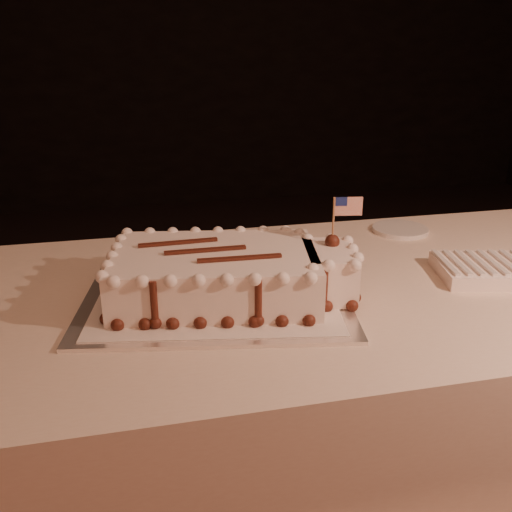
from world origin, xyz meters
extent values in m
cube|color=black|center=(0.00, 4.03, 1.40)|extent=(6.00, 0.05, 2.80)
cube|color=beige|center=(0.00, 0.60, 0.38)|extent=(2.40, 0.80, 0.75)
cube|color=white|center=(-0.20, 0.57, 0.75)|extent=(0.57, 0.47, 0.01)
cube|color=silver|center=(-0.20, 0.57, 0.76)|extent=(0.51, 0.42, 0.00)
cube|color=white|center=(-0.20, 0.57, 0.81)|extent=(0.43, 0.32, 0.09)
cube|color=white|center=(0.02, 0.53, 0.81)|extent=(0.12, 0.16, 0.09)
sphere|color=#542115|center=(-0.39, 0.47, 0.77)|extent=(0.02, 0.02, 0.02)
sphere|color=#542115|center=(-0.34, 0.46, 0.77)|extent=(0.02, 0.02, 0.02)
sphere|color=#542115|center=(-0.30, 0.46, 0.77)|extent=(0.02, 0.02, 0.02)
sphere|color=#542115|center=(-0.25, 0.45, 0.77)|extent=(0.02, 0.02, 0.02)
sphere|color=#542115|center=(-0.20, 0.44, 0.77)|extent=(0.02, 0.02, 0.02)
sphere|color=#542115|center=(-0.15, 0.43, 0.77)|extent=(0.02, 0.02, 0.02)
sphere|color=#542115|center=(-0.11, 0.42, 0.77)|extent=(0.02, 0.02, 0.02)
sphere|color=#542115|center=(-0.06, 0.41, 0.77)|extent=(0.02, 0.02, 0.02)
sphere|color=#542115|center=(-0.04, 0.45, 0.77)|extent=(0.02, 0.02, 0.02)
sphere|color=#542115|center=(-0.01, 0.46, 0.77)|extent=(0.02, 0.02, 0.02)
sphere|color=#542115|center=(0.04, 0.45, 0.77)|extent=(0.02, 0.02, 0.02)
sphere|color=#542115|center=(0.05, 0.48, 0.77)|extent=(0.02, 0.02, 0.02)
sphere|color=#542115|center=(0.06, 0.53, 0.77)|extent=(0.02, 0.02, 0.02)
sphere|color=#542115|center=(0.07, 0.58, 0.77)|extent=(0.02, 0.02, 0.02)
sphere|color=#542115|center=(0.04, 0.60, 0.77)|extent=(0.02, 0.02, 0.02)
sphere|color=#542115|center=(0.00, 0.61, 0.77)|extent=(0.02, 0.02, 0.02)
sphere|color=#542115|center=(-0.01, 0.64, 0.77)|extent=(0.02, 0.02, 0.02)
sphere|color=#542115|center=(-0.03, 0.67, 0.77)|extent=(0.02, 0.02, 0.02)
sphere|color=#542115|center=(-0.08, 0.68, 0.77)|extent=(0.02, 0.02, 0.02)
sphere|color=#542115|center=(-0.13, 0.69, 0.77)|extent=(0.02, 0.02, 0.02)
sphere|color=#542115|center=(-0.17, 0.69, 0.77)|extent=(0.02, 0.02, 0.02)
sphere|color=#542115|center=(-0.22, 0.70, 0.77)|extent=(0.02, 0.02, 0.02)
sphere|color=#542115|center=(-0.27, 0.71, 0.77)|extent=(0.02, 0.02, 0.02)
sphere|color=#542115|center=(-0.31, 0.72, 0.77)|extent=(0.02, 0.02, 0.02)
sphere|color=#542115|center=(-0.36, 0.73, 0.77)|extent=(0.02, 0.02, 0.02)
sphere|color=#542115|center=(-0.37, 0.69, 0.77)|extent=(0.02, 0.02, 0.02)
sphere|color=#542115|center=(-0.38, 0.64, 0.77)|extent=(0.02, 0.02, 0.02)
sphere|color=#542115|center=(-0.39, 0.59, 0.77)|extent=(0.02, 0.02, 0.02)
sphere|color=#542115|center=(-0.40, 0.55, 0.77)|extent=(0.02, 0.02, 0.02)
sphere|color=#542115|center=(-0.41, 0.50, 0.77)|extent=(0.02, 0.02, 0.02)
sphere|color=white|center=(-0.39, 0.47, 0.85)|extent=(0.02, 0.02, 0.02)
sphere|color=white|center=(-0.34, 0.46, 0.85)|extent=(0.02, 0.02, 0.02)
sphere|color=white|center=(-0.30, 0.46, 0.85)|extent=(0.02, 0.02, 0.02)
sphere|color=white|center=(-0.25, 0.45, 0.85)|extent=(0.02, 0.02, 0.02)
sphere|color=white|center=(-0.20, 0.44, 0.85)|extent=(0.02, 0.02, 0.02)
sphere|color=white|center=(-0.15, 0.43, 0.85)|extent=(0.02, 0.02, 0.02)
sphere|color=white|center=(-0.11, 0.42, 0.85)|extent=(0.02, 0.02, 0.02)
sphere|color=white|center=(-0.06, 0.41, 0.85)|extent=(0.02, 0.02, 0.02)
sphere|color=white|center=(-0.04, 0.45, 0.85)|extent=(0.02, 0.02, 0.02)
sphere|color=white|center=(-0.01, 0.46, 0.85)|extent=(0.02, 0.02, 0.02)
sphere|color=white|center=(0.04, 0.45, 0.85)|extent=(0.02, 0.02, 0.02)
sphere|color=white|center=(0.05, 0.48, 0.85)|extent=(0.02, 0.02, 0.02)
sphere|color=white|center=(0.06, 0.53, 0.85)|extent=(0.02, 0.02, 0.02)
sphere|color=white|center=(0.07, 0.58, 0.85)|extent=(0.02, 0.02, 0.02)
sphere|color=white|center=(0.04, 0.60, 0.85)|extent=(0.02, 0.02, 0.02)
sphere|color=white|center=(0.00, 0.61, 0.85)|extent=(0.02, 0.02, 0.02)
sphere|color=white|center=(-0.01, 0.64, 0.85)|extent=(0.02, 0.02, 0.02)
sphere|color=white|center=(-0.03, 0.67, 0.85)|extent=(0.02, 0.02, 0.02)
sphere|color=white|center=(-0.08, 0.68, 0.85)|extent=(0.02, 0.02, 0.02)
sphere|color=white|center=(-0.13, 0.69, 0.85)|extent=(0.02, 0.02, 0.02)
sphere|color=white|center=(-0.17, 0.69, 0.85)|extent=(0.02, 0.02, 0.02)
sphere|color=white|center=(-0.22, 0.70, 0.85)|extent=(0.02, 0.02, 0.02)
sphere|color=white|center=(-0.27, 0.71, 0.85)|extent=(0.02, 0.02, 0.02)
sphere|color=white|center=(-0.31, 0.72, 0.85)|extent=(0.02, 0.02, 0.02)
sphere|color=white|center=(-0.36, 0.73, 0.85)|extent=(0.02, 0.02, 0.02)
sphere|color=white|center=(-0.37, 0.69, 0.85)|extent=(0.02, 0.02, 0.02)
sphere|color=white|center=(-0.38, 0.64, 0.85)|extent=(0.02, 0.02, 0.02)
sphere|color=white|center=(-0.39, 0.59, 0.85)|extent=(0.02, 0.02, 0.02)
sphere|color=white|center=(-0.40, 0.55, 0.85)|extent=(0.02, 0.02, 0.02)
sphere|color=white|center=(-0.41, 0.50, 0.85)|extent=(0.02, 0.02, 0.02)
cylinder|color=#542115|center=(-0.32, 0.46, 0.81)|extent=(0.01, 0.01, 0.08)
sphere|color=#542115|center=(-0.32, 0.46, 0.77)|extent=(0.02, 0.02, 0.02)
cylinder|color=#542115|center=(-0.15, 0.43, 0.81)|extent=(0.01, 0.01, 0.08)
sphere|color=#542115|center=(-0.15, 0.43, 0.77)|extent=(0.02, 0.02, 0.02)
cylinder|color=#542115|center=(-0.02, 0.46, 0.81)|extent=(0.01, 0.01, 0.08)
sphere|color=#542115|center=(-0.02, 0.46, 0.77)|extent=(0.02, 0.02, 0.02)
cylinder|color=#542115|center=(0.07, 0.56, 0.81)|extent=(0.01, 0.01, 0.08)
sphere|color=#542115|center=(0.07, 0.56, 0.77)|extent=(0.02, 0.02, 0.02)
cylinder|color=#542115|center=(-0.01, 0.66, 0.81)|extent=(0.01, 0.01, 0.08)
sphere|color=#542115|center=(-0.01, 0.66, 0.77)|extent=(0.02, 0.02, 0.02)
cylinder|color=#542115|center=(-0.18, 0.70, 0.81)|extent=(0.01, 0.01, 0.08)
sphere|color=#542115|center=(-0.18, 0.70, 0.77)|extent=(0.02, 0.02, 0.02)
cylinder|color=#542115|center=(-0.36, 0.73, 0.81)|extent=(0.01, 0.01, 0.08)
sphere|color=#542115|center=(-0.36, 0.73, 0.77)|extent=(0.02, 0.02, 0.02)
cylinder|color=#542115|center=(-0.40, 0.56, 0.81)|extent=(0.01, 0.01, 0.08)
sphere|color=#542115|center=(-0.40, 0.56, 0.77)|extent=(0.02, 0.02, 0.02)
cube|color=#542115|center=(-0.26, 0.63, 0.86)|extent=(0.16, 0.02, 0.01)
cube|color=#542115|center=(-0.22, 0.57, 0.86)|extent=(0.16, 0.01, 0.01)
cube|color=#542115|center=(-0.16, 0.52, 0.86)|extent=(0.16, 0.02, 0.01)
sphere|color=#542115|center=(0.03, 0.56, 0.86)|extent=(0.03, 0.03, 0.03)
cylinder|color=#BE7E51|center=(0.03, 0.56, 0.89)|extent=(0.00, 0.00, 0.11)
cube|color=red|center=(0.06, 0.55, 0.93)|extent=(0.05, 0.01, 0.04)
cube|color=navy|center=(0.04, 0.55, 0.94)|extent=(0.02, 0.01, 0.02)
cube|color=white|center=(0.40, 0.55, 0.77)|extent=(0.25, 0.21, 0.03)
cube|color=silver|center=(0.30, 0.57, 0.78)|extent=(0.03, 0.14, 0.01)
cube|color=silver|center=(0.32, 0.57, 0.78)|extent=(0.03, 0.14, 0.01)
cube|color=silver|center=(0.35, 0.56, 0.78)|extent=(0.03, 0.14, 0.01)
cube|color=silver|center=(0.37, 0.56, 0.78)|extent=(0.03, 0.14, 0.01)
cube|color=silver|center=(0.40, 0.55, 0.78)|extent=(0.03, 0.14, 0.01)
cube|color=silver|center=(0.42, 0.55, 0.78)|extent=(0.03, 0.14, 0.01)
cylinder|color=silver|center=(0.34, 0.88, 0.76)|extent=(0.15, 0.15, 0.01)
camera|label=1|loc=(-0.35, -0.44, 1.23)|focal=40.00mm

